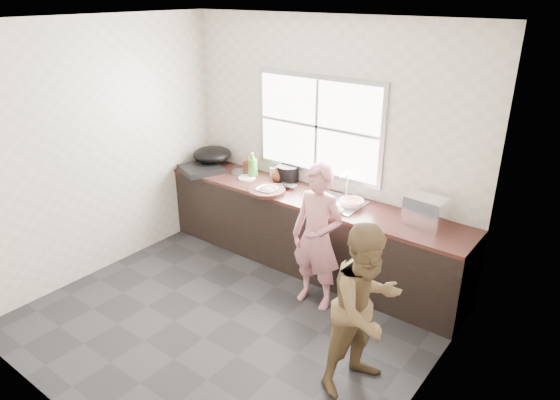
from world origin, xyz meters
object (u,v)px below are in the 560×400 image
Objects in this scene: bottle_brown_short at (277,175)px; wok at (212,154)px; pot_lid_left at (208,172)px; pot_lid_right at (241,172)px; bowl_mince at (267,190)px; bowl_crabs at (351,204)px; bottle_green at (253,165)px; cutting_board at (267,191)px; glass_jar at (273,172)px; woman at (317,242)px; burner at (201,169)px; bowl_held at (336,210)px; black_pot at (288,173)px; plate_food at (247,178)px; bottle_brown_tall at (248,165)px; dish_rack at (426,211)px; person_side at (366,309)px.

wok is (-0.98, -0.06, 0.07)m from bottle_brown_short.
pot_lid_left is 0.95× the size of pot_lid_right.
bowl_crabs is (0.93, 0.23, 0.00)m from bowl_mince.
cutting_board is at bearing -33.02° from bottle_green.
woman is at bearing -34.11° from glass_jar.
pot_lid_left is at bearing 26.58° from burner.
burner is at bearing 178.97° from bowl_held.
bottle_brown_short is at bearing -132.26° from black_pot.
wok is (-2.03, 0.05, 0.12)m from bowl_crabs.
glass_jar is at bearing 50.88° from plate_food.
bottle_brown_tall reaches higher than bowl_held.
black_pot is 0.44m from bottle_green.
glass_jar is at bearing 17.69° from pot_lid_right.
dish_rack reaches higher than black_pot.
plate_food is at bearing -7.62° from wok.
cutting_board is 1.72m from dish_rack.
bowl_mince is at bearing -23.08° from plate_food.
plate_food is 0.67m from wok.
black_pot is 1.02m from pot_lid_left.
person_side is at bearing -35.84° from bottle_brown_short.
bottle_brown_tall is (-2.38, 1.40, 0.26)m from person_side.
person_side is 8.56× the size of bottle_brown_short.
bowl_mince is 0.51m from glass_jar.
bowl_held reaches higher than cutting_board.
burner is 0.09m from pot_lid_left.
bowl_held is 0.86m from dish_rack.
cutting_board is 0.01m from bowl_mince.
bottle_green is 0.26m from glass_jar.
cutting_board is at bearing -14.38° from wok.
woman reaches higher than bottle_brown_short.
black_pot is 0.13m from bottle_brown_short.
bottle_brown_short is 0.45× the size of dish_rack.
bottle_brown_tall reaches higher than pot_lid_right.
bowl_held reaches higher than pot_lid_left.
glass_jar is at bearing 120.71° from bowl_mince.
dish_rack reaches higher than wok.
bowl_crabs is 0.99m from black_pot.
bowl_crabs is 1.04× the size of bottle_brown_tall.
pot_lid_left is at bearing 175.66° from cutting_board.
pot_lid_right is (-0.62, -0.13, -0.08)m from black_pot.
bottle_green is 0.33m from bottle_brown_short.
dish_rack reaches higher than pot_lid_right.
dish_rack is (1.72, -0.14, 0.05)m from black_pot.
pot_lid_left is (-0.41, -0.28, -0.09)m from bottle_brown_tall.
woman is 6.80× the size of bowl_crabs.
bottle_brown_short is 0.34× the size of wok.
cutting_board is 0.73m from pot_lid_right.
woman is 8.36× the size of bottle_brown_short.
wok is 0.47m from pot_lid_right.
bowl_held is at bearing -12.18° from bottle_green.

